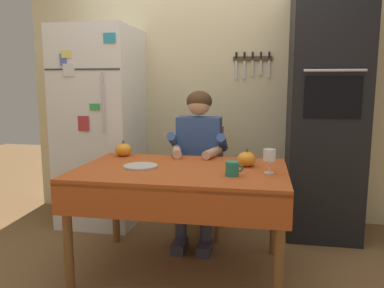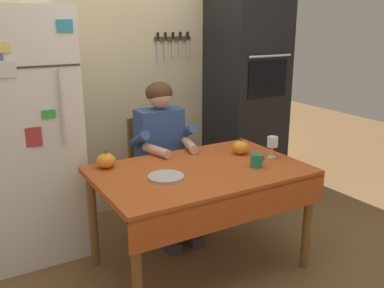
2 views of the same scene
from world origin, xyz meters
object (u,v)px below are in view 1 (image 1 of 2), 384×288
(seated_person, at_px, (198,153))
(refrigerator, at_px, (101,127))
(wall_oven, at_px, (325,114))
(coffee_mug, at_px, (232,169))
(wine_glass, at_px, (269,156))
(chair_behind_person, at_px, (201,174))
(dining_table, at_px, (181,181))
(serving_tray, at_px, (140,166))
(pumpkin_medium, at_px, (123,150))
(pumpkin_large, at_px, (247,159))

(seated_person, bearing_deg, refrigerator, 163.86)
(wall_oven, bearing_deg, seated_person, -162.87)
(coffee_mug, distance_m, wine_glass, 0.26)
(wall_oven, xyz_separation_m, seated_person, (-1.03, -0.32, -0.31))
(chair_behind_person, bearing_deg, dining_table, -91.09)
(wine_glass, xyz_separation_m, serving_tray, (-0.85, 0.01, -0.10))
(refrigerator, height_order, serving_tray, refrigerator)
(refrigerator, distance_m, pumpkin_medium, 0.68)
(dining_table, xyz_separation_m, seated_person, (0.02, 0.60, 0.08))
(seated_person, distance_m, pumpkin_medium, 0.61)
(dining_table, bearing_deg, refrigerator, 137.09)
(coffee_mug, height_order, wine_glass, wine_glass)
(pumpkin_large, distance_m, serving_tray, 0.73)
(dining_table, bearing_deg, pumpkin_medium, 146.33)
(wall_oven, relative_size, serving_tray, 9.10)
(wall_oven, bearing_deg, pumpkin_medium, -160.40)
(wall_oven, relative_size, seated_person, 1.69)
(dining_table, distance_m, seated_person, 0.61)
(coffee_mug, height_order, pumpkin_medium, pumpkin_medium)
(wall_oven, bearing_deg, serving_tray, -144.69)
(coffee_mug, relative_size, pumpkin_medium, 0.86)
(wall_oven, xyz_separation_m, coffee_mug, (-0.70, -1.06, -0.27))
(pumpkin_medium, bearing_deg, chair_behind_person, 38.25)
(seated_person, bearing_deg, wall_oven, 17.13)
(dining_table, xyz_separation_m, pumpkin_medium, (-0.54, 0.36, 0.13))
(seated_person, distance_m, coffee_mug, 0.82)
(seated_person, distance_m, wine_glass, 0.86)
(chair_behind_person, distance_m, serving_tray, 0.89)
(pumpkin_large, relative_size, pumpkin_medium, 0.98)
(wall_oven, relative_size, pumpkin_large, 16.69)
(seated_person, xyz_separation_m, wine_glass, (0.56, -0.63, 0.11))
(wall_oven, distance_m, serving_tray, 1.65)
(dining_table, distance_m, serving_tray, 0.29)
(wall_oven, relative_size, wine_glass, 13.48)
(dining_table, bearing_deg, chair_behind_person, 88.91)
(refrigerator, height_order, coffee_mug, refrigerator)
(wine_glass, bearing_deg, dining_table, 176.94)
(coffee_mug, bearing_deg, dining_table, 158.93)
(refrigerator, relative_size, dining_table, 1.29)
(chair_behind_person, height_order, pumpkin_medium, chair_behind_person)
(coffee_mug, distance_m, pumpkin_large, 0.30)
(wall_oven, xyz_separation_m, pumpkin_large, (-0.62, -0.77, -0.26))
(serving_tray, bearing_deg, wine_glass, -0.98)
(chair_behind_person, xyz_separation_m, pumpkin_large, (0.41, -0.64, 0.28))
(wall_oven, distance_m, wine_glass, 1.08)
(wall_oven, xyz_separation_m, serving_tray, (-1.33, -0.94, -0.30))
(refrigerator, distance_m, chair_behind_person, 1.04)
(chair_behind_person, bearing_deg, wine_glass, -55.66)
(seated_person, xyz_separation_m, coffee_mug, (0.34, -0.74, 0.05))
(wall_oven, relative_size, pumpkin_medium, 16.33)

